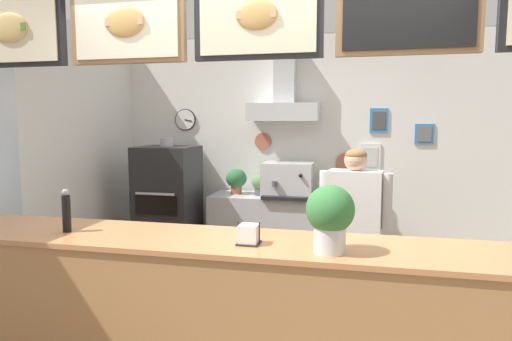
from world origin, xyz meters
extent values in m
cube|color=gray|center=(0.00, 2.44, 1.37)|extent=(4.58, 0.12, 2.75)
cube|color=white|center=(0.00, 2.38, 1.37)|extent=(4.54, 0.01, 2.71)
cylinder|color=black|center=(-1.50, 2.36, 1.76)|extent=(0.27, 0.02, 0.27)
cylinder|color=white|center=(-1.50, 2.35, 1.76)|extent=(0.25, 0.01, 0.25)
cube|color=black|center=(-1.46, 2.34, 1.75)|extent=(0.09, 0.01, 0.03)
cylinder|color=#C1664C|center=(-0.51, 2.36, 1.50)|extent=(0.20, 0.02, 0.20)
cylinder|color=#C1664C|center=(0.49, 2.36, 1.24)|extent=(0.28, 0.02, 0.28)
cube|color=white|center=(0.74, 2.36, 1.33)|extent=(0.23, 0.02, 0.31)
cube|color=silver|center=(0.74, 2.35, 1.33)|extent=(0.17, 0.01, 0.22)
cube|color=teal|center=(1.32, 2.36, 1.60)|extent=(0.20, 0.02, 0.23)
cube|color=slate|center=(1.32, 2.35, 1.60)|extent=(0.15, 0.01, 0.16)
cube|color=teal|center=(0.82, 2.36, 1.75)|extent=(0.20, 0.02, 0.27)
cube|color=#454545|center=(0.82, 2.35, 1.75)|extent=(0.14, 0.01, 0.20)
cube|color=silver|center=(-0.23, 2.17, 1.84)|extent=(0.80, 0.41, 0.20)
cube|color=silver|center=(-0.23, 2.26, 2.32)|extent=(0.24, 0.24, 0.75)
cube|color=black|center=(-1.73, -0.20, 2.37)|extent=(0.80, 0.05, 0.49)
cube|color=beige|center=(-1.73, -0.23, 2.37)|extent=(0.72, 0.01, 0.43)
ellipsoid|color=#E5BC70|center=(-1.73, -0.24, 2.38)|extent=(0.29, 0.04, 0.20)
cube|color=#51843D|center=(-1.73, -0.25, 2.38)|extent=(0.27, 0.01, 0.05)
cube|color=olive|center=(-0.86, -0.20, 2.37)|extent=(0.80, 0.05, 0.49)
cube|color=#F2E5C6|center=(-0.86, -0.23, 2.37)|extent=(0.72, 0.01, 0.43)
ellipsoid|color=tan|center=(-0.86, -0.24, 2.38)|extent=(0.28, 0.04, 0.19)
cube|color=tan|center=(-0.86, -0.25, 2.38)|extent=(0.26, 0.01, 0.05)
cube|color=black|center=(0.00, -0.20, 2.37)|extent=(0.80, 0.05, 0.49)
cube|color=beige|center=(0.00, -0.23, 2.37)|extent=(0.72, 0.01, 0.43)
ellipsoid|color=tan|center=(0.00, -0.24, 2.38)|extent=(0.25, 0.04, 0.18)
cube|color=tan|center=(0.00, -0.25, 2.38)|extent=(0.24, 0.01, 0.05)
cube|color=olive|center=(0.86, -0.20, 2.37)|extent=(0.80, 0.05, 0.49)
cube|color=black|center=(0.86, -0.23, 2.37)|extent=(0.72, 0.01, 0.43)
cube|color=#B77F4C|center=(0.00, -0.51, 0.52)|extent=(3.95, 0.58, 1.04)
cube|color=#CF8550|center=(0.00, -0.51, 1.06)|extent=(4.03, 0.61, 0.03)
cube|color=#B7BABF|center=(-0.11, 2.04, 0.45)|extent=(1.84, 0.56, 0.90)
cube|color=#929499|center=(-0.11, 2.04, 0.16)|extent=(1.75, 0.51, 0.02)
cube|color=#232326|center=(-1.49, 1.75, 0.73)|extent=(0.63, 0.61, 1.46)
cube|color=black|center=(-1.49, 1.43, 0.85)|extent=(0.47, 0.02, 0.20)
cube|color=#B7BABF|center=(-1.49, 1.41, 0.98)|extent=(0.44, 0.02, 0.02)
cylinder|color=#B7BABF|center=(-1.49, 1.75, 1.51)|extent=(0.14, 0.14, 0.10)
cube|color=#232328|center=(0.59, 0.79, 0.41)|extent=(0.35, 0.24, 0.82)
cube|color=white|center=(0.59, 0.79, 1.08)|extent=(0.46, 0.28, 0.53)
cylinder|color=white|center=(0.85, 0.76, 1.11)|extent=(0.08, 0.08, 0.45)
cylinder|color=white|center=(0.34, 0.82, 1.11)|extent=(0.08, 0.08, 0.45)
sphere|color=#D8AD8E|center=(0.59, 0.79, 1.43)|extent=(0.19, 0.19, 0.19)
ellipsoid|color=olive|center=(0.59, 0.79, 1.47)|extent=(0.18, 0.18, 0.10)
cube|color=silver|center=(-0.15, 2.02, 1.09)|extent=(0.56, 0.42, 0.38)
cylinder|color=#4C4C51|center=(-0.26, 1.78, 1.07)|extent=(0.06, 0.06, 0.06)
cube|color=black|center=(-0.15, 1.77, 0.92)|extent=(0.50, 0.10, 0.04)
sphere|color=black|center=(0.02, 1.79, 1.17)|extent=(0.04, 0.04, 0.04)
cylinder|color=#9E563D|center=(-0.77, 2.06, 0.95)|extent=(0.12, 0.12, 0.10)
ellipsoid|color=#2D6638|center=(-0.77, 2.06, 1.08)|extent=(0.24, 0.24, 0.22)
cylinder|color=#4C4C51|center=(-0.47, 2.02, 0.94)|extent=(0.13, 0.13, 0.08)
ellipsoid|color=#5B844C|center=(-0.47, 2.02, 1.06)|extent=(0.20, 0.20, 0.18)
cylinder|color=#4C4C51|center=(0.32, 2.05, 0.94)|extent=(0.13, 0.13, 0.09)
ellipsoid|color=#5B844C|center=(0.32, 2.05, 1.07)|extent=(0.23, 0.23, 0.21)
cube|color=#262628|center=(0.03, -0.58, 1.08)|extent=(0.12, 0.12, 0.01)
cylinder|color=#262628|center=(-0.03, -0.58, 1.13)|extent=(0.01, 0.01, 0.13)
cylinder|color=#262628|center=(0.09, -0.58, 1.13)|extent=(0.01, 0.01, 0.13)
cube|color=white|center=(0.03, -0.58, 1.13)|extent=(0.10, 0.10, 0.11)
cylinder|color=black|center=(-1.12, -0.57, 1.18)|extent=(0.05, 0.05, 0.23)
sphere|color=gray|center=(-1.12, -0.57, 1.32)|extent=(0.05, 0.05, 0.05)
cylinder|color=silver|center=(0.48, -0.65, 1.14)|extent=(0.17, 0.17, 0.14)
cylinder|color=gray|center=(0.48, -0.65, 1.10)|extent=(0.15, 0.15, 0.04)
ellipsoid|color=#387A3D|center=(0.48, -0.65, 1.30)|extent=(0.25, 0.25, 0.25)
camera|label=1|loc=(0.62, -2.94, 1.75)|focal=31.65mm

